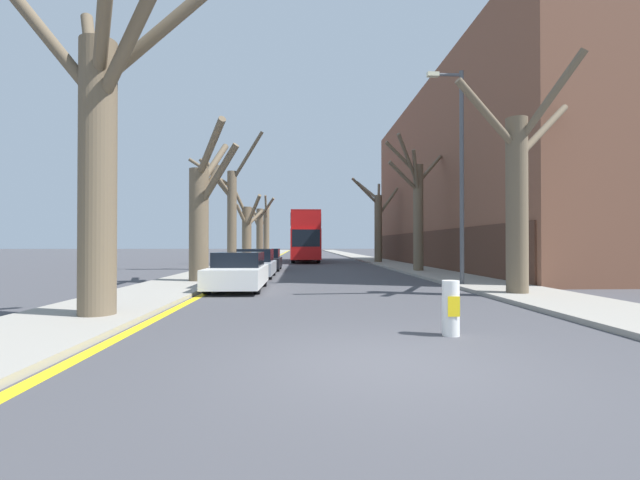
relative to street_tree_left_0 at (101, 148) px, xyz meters
name	(u,v)px	position (x,y,z in m)	size (l,w,h in m)	color
ground_plane	(387,363)	(5.43, -3.49, -3.67)	(300.00, 300.00, 0.00)	#424247
sidewalk_left	(265,256)	(-0.52, 46.51, -3.61)	(2.90, 120.00, 0.12)	gray
sidewalk_right	(356,256)	(11.37, 46.51, -3.61)	(2.90, 120.00, 0.12)	gray
building_facade_right	(490,178)	(17.81, 20.88, 2.70)	(10.08, 30.50, 12.75)	brown
kerb_line_stripe	(277,257)	(1.11, 46.51, -3.66)	(0.24, 120.00, 0.01)	yellow
street_tree_left_0	(101,148)	(0.00, 0.00, 0.00)	(4.57, 3.46, 7.56)	brown
street_tree_left_1	(202,213)	(0.17, 8.51, -0.77)	(2.23, 4.52, 6.23)	brown
street_tree_left_2	(230,209)	(-0.21, 17.62, 0.13)	(4.74, 1.36, 8.58)	brown
street_tree_left_3	(247,230)	(-0.14, 25.45, -0.92)	(2.62, 4.41, 6.25)	brown
street_tree_left_4	(260,231)	(-0.02, 34.81, -0.72)	(2.86, 2.82, 6.34)	brown
street_tree_left_5	(266,230)	(0.00, 42.74, -0.36)	(1.81, 3.58, 7.44)	brown
street_tree_right_0	(519,191)	(11.01, 3.70, -0.41)	(4.91, 3.39, 7.09)	brown
street_tree_right_1	(417,207)	(10.87, 14.87, 0.06)	(3.97, 3.60, 7.53)	brown
street_tree_right_2	(377,222)	(10.77, 27.09, -0.12)	(4.18, 3.38, 7.41)	brown
double_decker_bus	(305,235)	(4.63, 30.84, -1.14)	(2.55, 11.12, 4.47)	red
parked_car_0	(238,272)	(2.03, 6.01, -3.03)	(1.82, 4.19, 1.33)	silver
parked_car_1	(256,264)	(2.03, 11.73, -3.01)	(1.80, 4.21, 1.39)	#9EA3AD
parked_car_2	(265,260)	(2.03, 17.46, -3.02)	(1.89, 4.23, 1.35)	black
lamp_post	(459,167)	(10.26, 6.69, 0.91)	(1.40, 0.20, 8.22)	#4C4F54
traffic_bollard	(451,308)	(6.91, -1.80, -3.18)	(0.30, 0.31, 0.97)	white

